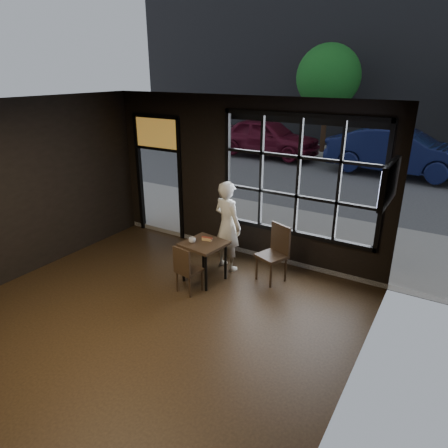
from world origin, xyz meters
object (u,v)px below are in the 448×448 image
Objects in this scene: cafe_table at (204,261)px; chair_near at (189,269)px; man at (227,226)px; navy_car at (399,151)px.

chair_near is (-0.01, -0.46, 0.06)m from cafe_table.
chair_near is at bearing -83.36° from cafe_table.
man reaches higher than cafe_table.
navy_car is (1.67, 10.45, 0.48)m from chair_near.
man is at bearing 174.78° from navy_car.
cafe_table is 0.43× the size of man.
navy_car is at bearing 88.10° from cafe_table.
man is 9.47m from navy_car.
cafe_table is 0.87× the size of chair_near.
cafe_table is 0.15× the size of navy_car.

